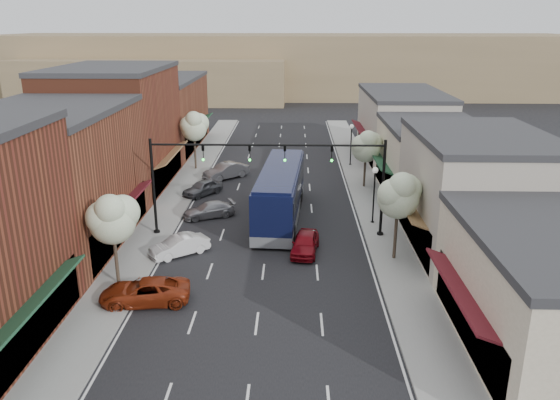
# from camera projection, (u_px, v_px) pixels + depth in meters

# --- Properties ---
(ground) EXTENTS (160.00, 160.00, 0.00)m
(ground) POSITION_uv_depth(u_px,v_px,m) (261.00, 287.00, 31.49)
(ground) COLOR black
(ground) RESTS_ON ground
(sidewalk_left) EXTENTS (2.80, 73.00, 0.15)m
(sidewalk_left) POSITION_uv_depth(u_px,v_px,m) (181.00, 190.00, 49.24)
(sidewalk_left) COLOR gray
(sidewalk_left) RESTS_ON ground
(sidewalk_right) EXTENTS (2.80, 73.00, 0.15)m
(sidewalk_right) POSITION_uv_depth(u_px,v_px,m) (367.00, 192.00, 48.83)
(sidewalk_right) COLOR gray
(sidewalk_right) RESTS_ON ground
(curb_left) EXTENTS (0.25, 73.00, 0.17)m
(curb_left) POSITION_uv_depth(u_px,v_px,m) (196.00, 190.00, 49.21)
(curb_left) COLOR gray
(curb_left) RESTS_ON ground
(curb_right) EXTENTS (0.25, 73.00, 0.17)m
(curb_right) POSITION_uv_depth(u_px,v_px,m) (351.00, 192.00, 48.86)
(curb_right) COLOR gray
(curb_right) RESTS_ON ground
(bldg_left_midnear) EXTENTS (10.14, 14.10, 9.40)m
(bldg_left_midnear) POSITION_uv_depth(u_px,v_px,m) (51.00, 179.00, 36.08)
(bldg_left_midnear) COLOR brown
(bldg_left_midnear) RESTS_ON ground
(bldg_left_midfar) EXTENTS (10.14, 14.10, 10.90)m
(bldg_left_midfar) POSITION_uv_depth(u_px,v_px,m) (116.00, 129.00, 49.15)
(bldg_left_midfar) COLOR brown
(bldg_left_midfar) RESTS_ON ground
(bldg_left_far) EXTENTS (10.14, 18.10, 8.40)m
(bldg_left_far) POSITION_uv_depth(u_px,v_px,m) (159.00, 114.00, 64.73)
(bldg_left_far) COLOR brown
(bldg_left_far) RESTS_ON ground
(bldg_right_near) EXTENTS (9.14, 12.10, 5.90)m
(bldg_right_near) POSITION_uv_depth(u_px,v_px,m) (556.00, 294.00, 24.54)
(bldg_right_near) COLOR beige
(bldg_right_near) RESTS_ON ground
(bldg_right_midnear) EXTENTS (9.14, 12.10, 7.90)m
(bldg_right_midnear) POSITION_uv_depth(u_px,v_px,m) (475.00, 193.00, 35.63)
(bldg_right_midnear) COLOR #A1988A
(bldg_right_midnear) RESTS_ON ground
(bldg_right_midfar) EXTENTS (9.14, 12.10, 6.40)m
(bldg_right_midfar) POSITION_uv_depth(u_px,v_px,m) (431.00, 160.00, 47.26)
(bldg_right_midfar) COLOR beige
(bldg_right_midfar) RESTS_ON ground
(bldg_right_far) EXTENTS (9.14, 16.10, 7.40)m
(bldg_right_far) POSITION_uv_depth(u_px,v_px,m) (401.00, 125.00, 60.40)
(bldg_right_far) COLOR #A1988A
(bldg_right_far) RESTS_ON ground
(hill_far) EXTENTS (120.00, 30.00, 12.00)m
(hill_far) POSITION_uv_depth(u_px,v_px,m) (286.00, 64.00, 115.10)
(hill_far) COLOR #7A6647
(hill_far) RESTS_ON ground
(hill_near) EXTENTS (50.00, 20.00, 8.00)m
(hill_near) POSITION_uv_depth(u_px,v_px,m) (155.00, 79.00, 104.94)
(hill_near) COLOR #7A6647
(hill_near) RESTS_ON ground
(signal_mast_right) EXTENTS (8.22, 0.46, 7.00)m
(signal_mast_right) POSITION_uv_depth(u_px,v_px,m) (349.00, 174.00, 37.50)
(signal_mast_right) COLOR black
(signal_mast_right) RESTS_ON ground
(signal_mast_left) EXTENTS (8.22, 0.46, 7.00)m
(signal_mast_left) POSITION_uv_depth(u_px,v_px,m) (186.00, 173.00, 37.78)
(signal_mast_left) COLOR black
(signal_mast_left) RESTS_ON ground
(tree_right_near) EXTENTS (2.85, 2.65, 5.95)m
(tree_right_near) POSITION_uv_depth(u_px,v_px,m) (399.00, 194.00, 33.64)
(tree_right_near) COLOR #47382B
(tree_right_near) RESTS_ON ground
(tree_right_far) EXTENTS (2.85, 2.65, 5.43)m
(tree_right_far) POSITION_uv_depth(u_px,v_px,m) (367.00, 145.00, 48.98)
(tree_right_far) COLOR #47382B
(tree_right_far) RESTS_ON ground
(tree_left_near) EXTENTS (2.85, 2.65, 5.69)m
(tree_left_near) POSITION_uv_depth(u_px,v_px,m) (112.00, 217.00, 30.32)
(tree_left_near) COLOR #47382B
(tree_left_near) RESTS_ON ground
(tree_left_far) EXTENTS (2.85, 2.65, 6.13)m
(tree_left_far) POSITION_uv_depth(u_px,v_px,m) (194.00, 126.00, 54.90)
(tree_left_far) COLOR #47382B
(tree_left_far) RESTS_ON ground
(lamp_post_near) EXTENTS (0.44, 0.44, 4.44)m
(lamp_post_near) POSITION_uv_depth(u_px,v_px,m) (374.00, 186.00, 40.33)
(lamp_post_near) COLOR black
(lamp_post_near) RESTS_ON ground
(lamp_post_far) EXTENTS (0.44, 0.44, 4.44)m
(lamp_post_far) POSITION_uv_depth(u_px,v_px,m) (351.00, 138.00, 56.95)
(lamp_post_far) COLOR black
(lamp_post_far) RESTS_ON ground
(coach_bus) EXTENTS (3.79, 13.36, 4.03)m
(coach_bus) POSITION_uv_depth(u_px,v_px,m) (280.00, 192.00, 41.89)
(coach_bus) COLOR black
(coach_bus) RESTS_ON ground
(red_hatchback) EXTENTS (2.17, 4.24, 1.38)m
(red_hatchback) POSITION_uv_depth(u_px,v_px,m) (305.00, 243.00, 35.94)
(red_hatchback) COLOR maroon
(red_hatchback) RESTS_ON ground
(parked_car_a) EXTENTS (5.11, 2.87, 1.35)m
(parked_car_a) POSITION_uv_depth(u_px,v_px,m) (145.00, 292.00, 29.52)
(parked_car_a) COLOR maroon
(parked_car_a) RESTS_ON ground
(parked_car_b) EXTENTS (3.96, 3.46, 1.30)m
(parked_car_b) POSITION_uv_depth(u_px,v_px,m) (179.00, 246.00, 35.62)
(parked_car_b) COLOR silver
(parked_car_b) RESTS_ON ground
(parked_car_c) EXTENTS (4.40, 3.18, 1.18)m
(parked_car_c) POSITION_uv_depth(u_px,v_px,m) (209.00, 210.00, 42.53)
(parked_car_c) COLOR #A4A3A9
(parked_car_c) RESTS_ON ground
(parked_car_d) EXTENTS (3.62, 4.07, 1.33)m
(parked_car_d) POSITION_uv_depth(u_px,v_px,m) (203.00, 188.00, 47.97)
(parked_car_d) COLOR #515358
(parked_car_d) RESTS_ON ground
(parked_car_e) EXTENTS (4.47, 4.35, 1.52)m
(parked_car_e) POSITION_uv_depth(u_px,v_px,m) (226.00, 171.00, 52.99)
(parked_car_e) COLOR gray
(parked_car_e) RESTS_ON ground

